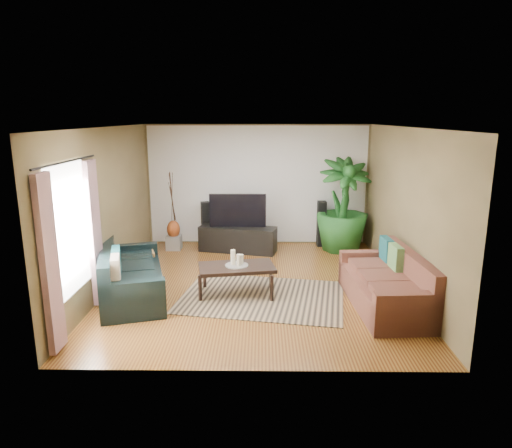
{
  "coord_description": "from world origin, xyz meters",
  "views": [
    {
      "loc": [
        0.1,
        -7.49,
        2.88
      ],
      "look_at": [
        0.0,
        0.2,
        1.05
      ],
      "focal_mm": 32.0,
      "sensor_mm": 36.0,
      "label": 1
    }
  ],
  "objects_px": {
    "tv_stand": "(238,239)",
    "side_table": "(141,265)",
    "television": "(238,210)",
    "speaker_left": "(206,224)",
    "vase": "(173,229)",
    "coffee_table": "(237,280)",
    "speaker_right": "(321,224)",
    "pedestal": "(174,242)",
    "sofa_left": "(132,271)",
    "sofa_right": "(385,280)",
    "potted_plant": "(343,205)"
  },
  "relations": [
    {
      "from": "tv_stand",
      "to": "side_table",
      "type": "height_order",
      "value": "tv_stand"
    },
    {
      "from": "sofa_left",
      "to": "side_table",
      "type": "bearing_deg",
      "value": -10.19
    },
    {
      "from": "coffee_table",
      "to": "vase",
      "type": "xyz_separation_m",
      "value": [
        -1.53,
        2.6,
        0.21
      ]
    },
    {
      "from": "speaker_right",
      "to": "television",
      "type": "bearing_deg",
      "value": -168.89
    },
    {
      "from": "sofa_right",
      "to": "television",
      "type": "height_order",
      "value": "television"
    },
    {
      "from": "sofa_left",
      "to": "pedestal",
      "type": "relative_size",
      "value": 6.9
    },
    {
      "from": "speaker_left",
      "to": "vase",
      "type": "bearing_deg",
      "value": -169.42
    },
    {
      "from": "coffee_table",
      "to": "speaker_left",
      "type": "height_order",
      "value": "speaker_left"
    },
    {
      "from": "sofa_right",
      "to": "speaker_right",
      "type": "height_order",
      "value": "speaker_right"
    },
    {
      "from": "speaker_left",
      "to": "speaker_right",
      "type": "relative_size",
      "value": 0.98
    },
    {
      "from": "speaker_left",
      "to": "pedestal",
      "type": "height_order",
      "value": "speaker_left"
    },
    {
      "from": "coffee_table",
      "to": "speaker_right",
      "type": "relative_size",
      "value": 1.18
    },
    {
      "from": "tv_stand",
      "to": "sofa_left",
      "type": "bearing_deg",
      "value": -109.26
    },
    {
      "from": "television",
      "to": "speaker_right",
      "type": "bearing_deg",
      "value": 13.31
    },
    {
      "from": "sofa_left",
      "to": "potted_plant",
      "type": "height_order",
      "value": "potted_plant"
    },
    {
      "from": "television",
      "to": "speaker_left",
      "type": "relative_size",
      "value": 1.2
    },
    {
      "from": "sofa_right",
      "to": "side_table",
      "type": "bearing_deg",
      "value": -109.82
    },
    {
      "from": "television",
      "to": "potted_plant",
      "type": "bearing_deg",
      "value": 2.85
    },
    {
      "from": "coffee_table",
      "to": "tv_stand",
      "type": "relative_size",
      "value": 0.74
    },
    {
      "from": "pedestal",
      "to": "potted_plant",
      "type": "bearing_deg",
      "value": -0.05
    },
    {
      "from": "sofa_right",
      "to": "tv_stand",
      "type": "xyz_separation_m",
      "value": [
        -2.41,
        2.9,
        -0.15
      ]
    },
    {
      "from": "sofa_left",
      "to": "tv_stand",
      "type": "relative_size",
      "value": 1.3
    },
    {
      "from": "speaker_left",
      "to": "sofa_right",
      "type": "bearing_deg",
      "value": -61.97
    },
    {
      "from": "coffee_table",
      "to": "speaker_right",
      "type": "distance_m",
      "value": 3.42
    },
    {
      "from": "sofa_right",
      "to": "side_table",
      "type": "distance_m",
      "value": 4.26
    },
    {
      "from": "sofa_left",
      "to": "speaker_left",
      "type": "xyz_separation_m",
      "value": [
        0.84,
        2.98,
        0.08
      ]
    },
    {
      "from": "pedestal",
      "to": "side_table",
      "type": "bearing_deg",
      "value": -97.74
    },
    {
      "from": "speaker_right",
      "to": "side_table",
      "type": "distance_m",
      "value": 4.16
    },
    {
      "from": "tv_stand",
      "to": "potted_plant",
      "type": "bearing_deg",
      "value": 16.35
    },
    {
      "from": "sofa_right",
      "to": "pedestal",
      "type": "height_order",
      "value": "sofa_right"
    },
    {
      "from": "sofa_left",
      "to": "pedestal",
      "type": "xyz_separation_m",
      "value": [
        0.17,
        2.66,
        -0.27
      ]
    },
    {
      "from": "television",
      "to": "speaker_right",
      "type": "distance_m",
      "value": 1.95
    },
    {
      "from": "sofa_left",
      "to": "coffee_table",
      "type": "height_order",
      "value": "sofa_left"
    },
    {
      "from": "television",
      "to": "pedestal",
      "type": "bearing_deg",
      "value": 175.34
    },
    {
      "from": "television",
      "to": "pedestal",
      "type": "xyz_separation_m",
      "value": [
        -1.42,
        0.12,
        -0.75
      ]
    },
    {
      "from": "sofa_left",
      "to": "potted_plant",
      "type": "distance_m",
      "value": 4.72
    },
    {
      "from": "sofa_right",
      "to": "vase",
      "type": "relative_size",
      "value": 5.26
    },
    {
      "from": "speaker_right",
      "to": "coffee_table",
      "type": "bearing_deg",
      "value": -123.09
    },
    {
      "from": "coffee_table",
      "to": "speaker_right",
      "type": "xyz_separation_m",
      "value": [
        1.75,
        2.92,
        0.27
      ]
    },
    {
      "from": "speaker_right",
      "to": "side_table",
      "type": "bearing_deg",
      "value": -150.51
    },
    {
      "from": "speaker_left",
      "to": "pedestal",
      "type": "distance_m",
      "value": 0.82
    },
    {
      "from": "sofa_left",
      "to": "pedestal",
      "type": "height_order",
      "value": "sofa_left"
    },
    {
      "from": "tv_stand",
      "to": "potted_plant",
      "type": "distance_m",
      "value": 2.38
    },
    {
      "from": "speaker_left",
      "to": "speaker_right",
      "type": "xyz_separation_m",
      "value": [
        2.61,
        0.0,
        0.01
      ]
    },
    {
      "from": "speaker_left",
      "to": "side_table",
      "type": "bearing_deg",
      "value": -128.15
    },
    {
      "from": "speaker_left",
      "to": "potted_plant",
      "type": "xyz_separation_m",
      "value": [
        3.01,
        -0.33,
        0.5
      ]
    },
    {
      "from": "television",
      "to": "side_table",
      "type": "xyz_separation_m",
      "value": [
        -1.67,
        -1.74,
        -0.65
      ]
    },
    {
      "from": "sofa_left",
      "to": "sofa_right",
      "type": "xyz_separation_m",
      "value": [
        4.01,
        -0.38,
        0.0
      ]
    },
    {
      "from": "tv_stand",
      "to": "potted_plant",
      "type": "xyz_separation_m",
      "value": [
        2.26,
        0.13,
        0.73
      ]
    },
    {
      "from": "side_table",
      "to": "potted_plant",
      "type": "bearing_deg",
      "value": 25.21
    }
  ]
}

